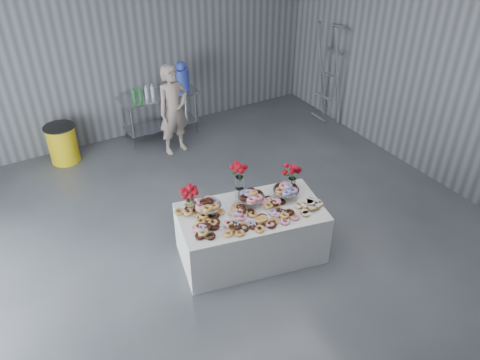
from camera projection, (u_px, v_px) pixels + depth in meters
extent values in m
plane|color=#3B3F44|center=(243.00, 273.00, 6.22)|extent=(9.00, 9.00, 0.00)
cube|color=slate|center=(116.00, 35.00, 8.33)|extent=(8.00, 0.04, 4.00)
cube|color=white|center=(251.00, 233.00, 6.33)|extent=(2.07, 1.37, 0.75)
cube|color=silver|center=(158.00, 95.00, 8.89)|extent=(1.50, 0.60, 0.04)
cube|color=silver|center=(161.00, 125.00, 9.25)|extent=(1.40, 0.55, 0.03)
cylinder|color=silver|center=(133.00, 129.00, 8.70)|extent=(0.04, 0.04, 0.86)
cylinder|color=silver|center=(196.00, 114.00, 9.24)|extent=(0.04, 0.04, 0.86)
cylinder|color=silver|center=(124.00, 119.00, 9.05)|extent=(0.04, 0.04, 0.86)
cylinder|color=silver|center=(186.00, 105.00, 9.59)|extent=(0.04, 0.04, 0.86)
cylinder|color=silver|center=(208.00, 209.00, 6.06)|extent=(0.06, 0.06, 0.12)
cylinder|color=silver|center=(207.00, 205.00, 6.03)|extent=(0.36, 0.36, 0.01)
cylinder|color=silver|center=(251.00, 200.00, 6.22)|extent=(0.06, 0.06, 0.12)
cylinder|color=silver|center=(251.00, 196.00, 6.18)|extent=(0.36, 0.36, 0.01)
cylinder|color=silver|center=(286.00, 194.00, 6.35)|extent=(0.06, 0.06, 0.12)
cylinder|color=silver|center=(286.00, 190.00, 6.31)|extent=(0.36, 0.36, 0.01)
cylinder|color=white|center=(191.00, 206.00, 6.07)|extent=(0.11, 0.11, 0.18)
cylinder|color=#1E5919|center=(190.00, 198.00, 6.00)|extent=(0.04, 0.04, 0.18)
cylinder|color=white|center=(292.00, 184.00, 6.49)|extent=(0.11, 0.11, 0.18)
cylinder|color=#1E5919|center=(292.00, 176.00, 6.42)|extent=(0.04, 0.04, 0.18)
cylinder|color=silver|center=(239.00, 193.00, 6.34)|extent=(0.14, 0.14, 0.15)
cylinder|color=white|center=(239.00, 183.00, 6.25)|extent=(0.11, 0.11, 0.18)
cylinder|color=#1E5919|center=(239.00, 174.00, 6.18)|extent=(0.04, 0.04, 0.18)
cylinder|color=#445FE7|center=(182.00, 79.00, 8.98)|extent=(0.28, 0.28, 0.40)
sphere|color=#445FE7|center=(181.00, 66.00, 8.83)|extent=(0.20, 0.20, 0.20)
imported|color=#CC8C93|center=(173.00, 110.00, 8.45)|extent=(0.67, 0.50, 1.67)
cylinder|color=yellow|center=(63.00, 144.00, 8.41)|extent=(0.51, 0.51, 0.68)
cylinder|color=black|center=(59.00, 127.00, 8.21)|extent=(0.55, 0.55, 0.02)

